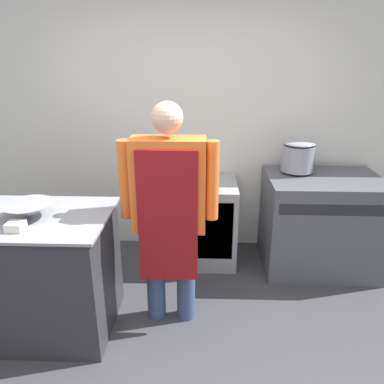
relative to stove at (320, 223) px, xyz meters
The scene contains 8 objects.
wall_back 1.60m from the stove, 160.01° to the left, with size 8.00×0.05×2.70m.
prep_counter 2.55m from the stove, 158.41° to the right, with size 1.26×0.77×0.90m.
stove is the anchor object (origin of this frame).
fridge_unit 1.09m from the stove, behind, with size 0.60×0.61×0.80m.
person_cook 1.64m from the stove, 148.55° to the right, with size 0.69×0.24×1.66m.
mixing_bowl 2.51m from the stove, 156.99° to the right, with size 0.34×0.34×0.10m.
plastic_tub 2.59m from the stove, 152.95° to the right, with size 0.10×0.10×0.06m.
stock_pot 0.67m from the stove, 149.90° to the left, with size 0.30×0.30×0.28m.
Camera 1 is at (0.16, -1.69, 1.94)m, focal length 35.00 mm.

